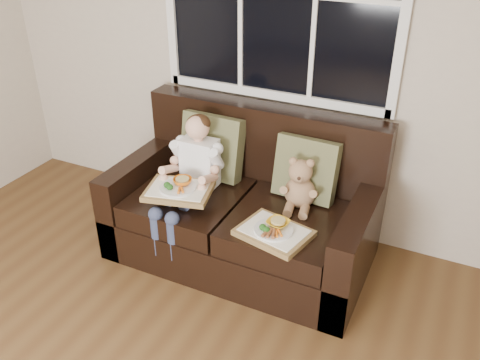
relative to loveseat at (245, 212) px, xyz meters
The scene contains 7 objects.
loveseat is the anchor object (origin of this frame).
pillow_left 0.51m from the loveseat, 154.69° to the left, with size 0.45×0.22×0.45m.
pillow_right 0.52m from the loveseat, 23.14° to the left, with size 0.41×0.20×0.42m.
child 0.47m from the loveseat, 160.60° to the right, with size 0.35×0.58×0.79m.
teddy_bear 0.46m from the loveseat, ahead, with size 0.23×0.28×0.35m.
tray_left 0.51m from the loveseat, 135.82° to the right, with size 0.46×0.39×0.09m.
tray_right 0.52m from the loveseat, 44.82° to the right, with size 0.46×0.39×0.09m.
Camera 1 is at (1.19, -0.59, 2.20)m, focal length 38.00 mm.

